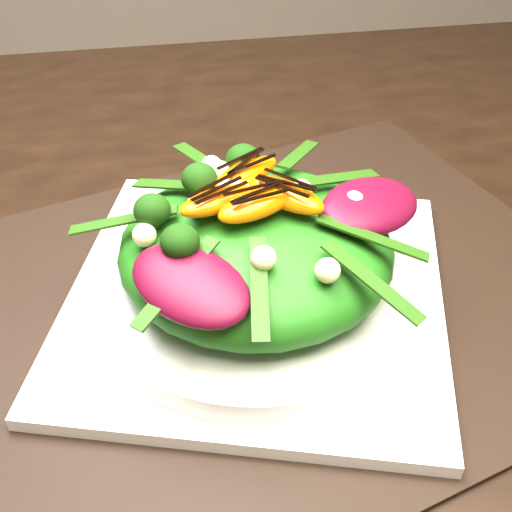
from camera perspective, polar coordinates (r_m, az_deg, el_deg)
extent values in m
cube|color=black|center=(0.65, 8.38, 1.52)|extent=(1.60, 0.90, 0.75)
cube|color=black|center=(0.54, 0.00, -3.91)|extent=(0.63, 0.54, 0.00)
cube|color=white|center=(0.53, 0.00, -3.31)|extent=(0.36, 0.36, 0.01)
cylinder|color=silver|center=(0.52, 0.00, -2.09)|extent=(0.31, 0.31, 0.02)
ellipsoid|color=#216412|center=(0.50, 0.00, 0.66)|extent=(0.24, 0.24, 0.07)
ellipsoid|color=#470719|center=(0.50, 9.53, 4.17)|extent=(0.10, 0.09, 0.02)
ellipsoid|color=#FE5A04|center=(0.49, -1.00, 5.29)|extent=(0.06, 0.04, 0.02)
sphere|color=black|center=(0.51, -6.26, 7.08)|extent=(0.04, 0.04, 0.04)
sphere|color=beige|center=(0.45, 3.36, 1.69)|extent=(0.02, 0.02, 0.02)
cube|color=black|center=(0.48, -1.01, 6.15)|extent=(0.05, 0.01, 0.00)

